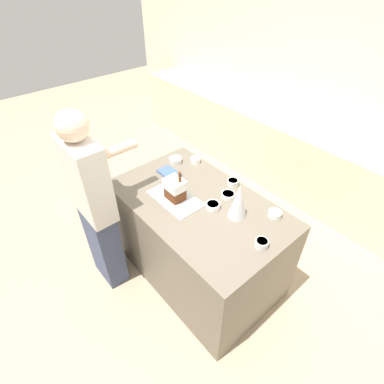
{
  "coord_description": "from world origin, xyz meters",
  "views": [
    {
      "loc": [
        1.38,
        -1.25,
        2.54
      ],
      "look_at": [
        -0.08,
        0.0,
        0.96
      ],
      "focal_mm": 28.0,
      "sensor_mm": 36.0,
      "label": 1
    }
  ],
  "objects_px": {
    "gingerbread_house": "(175,189)",
    "candy_bowl_beside_tree": "(175,160)",
    "candy_bowl_near_tray_left": "(228,195)",
    "candy_bowl_behind_tray": "(195,160)",
    "baking_tray": "(175,198)",
    "candy_bowl_front_corner": "(233,182)",
    "cookbook": "(169,173)",
    "candy_bowl_far_left": "(213,205)",
    "candy_bowl_near_tray_right": "(275,214)",
    "candy_bowl_center_rear": "(262,243)",
    "decorative_tree": "(239,201)",
    "person": "(95,206)"
  },
  "relations": [
    {
      "from": "gingerbread_house",
      "to": "candy_bowl_beside_tree",
      "type": "bearing_deg",
      "value": 141.75
    },
    {
      "from": "candy_bowl_beside_tree",
      "to": "candy_bowl_near_tray_left",
      "type": "height_order",
      "value": "candy_bowl_beside_tree"
    },
    {
      "from": "candy_bowl_near_tray_left",
      "to": "candy_bowl_behind_tray",
      "type": "bearing_deg",
      "value": 166.7
    },
    {
      "from": "baking_tray",
      "to": "candy_bowl_behind_tray",
      "type": "height_order",
      "value": "candy_bowl_behind_tray"
    },
    {
      "from": "candy_bowl_front_corner",
      "to": "cookbook",
      "type": "relative_size",
      "value": 0.48
    },
    {
      "from": "cookbook",
      "to": "candy_bowl_far_left",
      "type": "bearing_deg",
      "value": -1.51
    },
    {
      "from": "candy_bowl_near_tray_right",
      "to": "candy_bowl_behind_tray",
      "type": "relative_size",
      "value": 1.08
    },
    {
      "from": "candy_bowl_near_tray_left",
      "to": "candy_bowl_center_rear",
      "type": "xyz_separation_m",
      "value": [
        0.53,
        -0.21,
        0.01
      ]
    },
    {
      "from": "baking_tray",
      "to": "candy_bowl_near_tray_left",
      "type": "relative_size",
      "value": 3.87
    },
    {
      "from": "gingerbread_house",
      "to": "cookbook",
      "type": "distance_m",
      "value": 0.38
    },
    {
      "from": "candy_bowl_center_rear",
      "to": "cookbook",
      "type": "height_order",
      "value": "candy_bowl_center_rear"
    },
    {
      "from": "candy_bowl_front_corner",
      "to": "candy_bowl_behind_tray",
      "type": "bearing_deg",
      "value": -178.28
    },
    {
      "from": "baking_tray",
      "to": "candy_bowl_far_left",
      "type": "bearing_deg",
      "value": 29.43
    },
    {
      "from": "candy_bowl_behind_tray",
      "to": "cookbook",
      "type": "xyz_separation_m",
      "value": [
        -0.01,
        -0.31,
        -0.02
      ]
    },
    {
      "from": "candy_bowl_front_corner",
      "to": "candy_bowl_far_left",
      "type": "xyz_separation_m",
      "value": [
        0.11,
        -0.34,
        -0.0
      ]
    },
    {
      "from": "gingerbread_house",
      "to": "candy_bowl_near_tray_left",
      "type": "xyz_separation_m",
      "value": [
        0.27,
        0.35,
        -0.09
      ]
    },
    {
      "from": "decorative_tree",
      "to": "candy_bowl_near_tray_right",
      "type": "bearing_deg",
      "value": 48.27
    },
    {
      "from": "baking_tray",
      "to": "decorative_tree",
      "type": "height_order",
      "value": "decorative_tree"
    },
    {
      "from": "candy_bowl_center_rear",
      "to": "candy_bowl_front_corner",
      "type": "bearing_deg",
      "value": 149.74
    },
    {
      "from": "candy_bowl_beside_tree",
      "to": "person",
      "type": "relative_size",
      "value": 0.07
    },
    {
      "from": "candy_bowl_center_rear",
      "to": "gingerbread_house",
      "type": "bearing_deg",
      "value": -169.74
    },
    {
      "from": "candy_bowl_front_corner",
      "to": "decorative_tree",
      "type": "bearing_deg",
      "value": -41.81
    },
    {
      "from": "candy_bowl_beside_tree",
      "to": "candy_bowl_far_left",
      "type": "bearing_deg",
      "value": -14.32
    },
    {
      "from": "baking_tray",
      "to": "cookbook",
      "type": "bearing_deg",
      "value": 150.86
    },
    {
      "from": "baking_tray",
      "to": "candy_bowl_near_tray_left",
      "type": "bearing_deg",
      "value": 52.95
    },
    {
      "from": "candy_bowl_beside_tree",
      "to": "candy_bowl_near_tray_right",
      "type": "relative_size",
      "value": 1.17
    },
    {
      "from": "baking_tray",
      "to": "cookbook",
      "type": "distance_m",
      "value": 0.36
    },
    {
      "from": "candy_bowl_front_corner",
      "to": "person",
      "type": "relative_size",
      "value": 0.06
    },
    {
      "from": "candy_bowl_beside_tree",
      "to": "candy_bowl_center_rear",
      "type": "distance_m",
      "value": 1.25
    },
    {
      "from": "candy_bowl_behind_tray",
      "to": "person",
      "type": "xyz_separation_m",
      "value": [
        -0.06,
        -1.04,
        -0.04
      ]
    },
    {
      "from": "candy_bowl_beside_tree",
      "to": "cookbook",
      "type": "relative_size",
      "value": 0.57
    },
    {
      "from": "candy_bowl_front_corner",
      "to": "candy_bowl_far_left",
      "type": "bearing_deg",
      "value": -72.9
    },
    {
      "from": "gingerbread_house",
      "to": "candy_bowl_front_corner",
      "type": "height_order",
      "value": "gingerbread_house"
    },
    {
      "from": "candy_bowl_near_tray_right",
      "to": "candy_bowl_far_left",
      "type": "xyz_separation_m",
      "value": [
        -0.39,
        -0.3,
        0.0
      ]
    },
    {
      "from": "decorative_tree",
      "to": "candy_bowl_behind_tray",
      "type": "height_order",
      "value": "decorative_tree"
    },
    {
      "from": "cookbook",
      "to": "candy_bowl_front_corner",
      "type": "bearing_deg",
      "value": 33.6
    },
    {
      "from": "candy_bowl_front_corner",
      "to": "person",
      "type": "bearing_deg",
      "value": -117.32
    },
    {
      "from": "candy_bowl_far_left",
      "to": "candy_bowl_near_tray_right",
      "type": "bearing_deg",
      "value": 38.11
    },
    {
      "from": "decorative_tree",
      "to": "candy_bowl_center_rear",
      "type": "relative_size",
      "value": 3.15
    },
    {
      "from": "gingerbread_house",
      "to": "candy_bowl_center_rear",
      "type": "relative_size",
      "value": 2.84
    },
    {
      "from": "person",
      "to": "candy_bowl_behind_tray",
      "type": "bearing_deg",
      "value": 86.59
    },
    {
      "from": "decorative_tree",
      "to": "baking_tray",
      "type": "bearing_deg",
      "value": -152.92
    },
    {
      "from": "decorative_tree",
      "to": "candy_bowl_near_tray_right",
      "type": "relative_size",
      "value": 2.97
    },
    {
      "from": "decorative_tree",
      "to": "candy_bowl_beside_tree",
      "type": "bearing_deg",
      "value": 173.56
    },
    {
      "from": "candy_bowl_front_corner",
      "to": "candy_bowl_center_rear",
      "type": "relative_size",
      "value": 1.05
    },
    {
      "from": "candy_bowl_front_corner",
      "to": "candy_bowl_behind_tray",
      "type": "xyz_separation_m",
      "value": [
        -0.48,
        -0.01,
        -0.0
      ]
    },
    {
      "from": "baking_tray",
      "to": "candy_bowl_beside_tree",
      "type": "distance_m",
      "value": 0.56
    },
    {
      "from": "candy_bowl_far_left",
      "to": "candy_bowl_near_tray_left",
      "type": "bearing_deg",
      "value": 94.88
    },
    {
      "from": "candy_bowl_behind_tray",
      "to": "candy_bowl_far_left",
      "type": "xyz_separation_m",
      "value": [
        0.59,
        -0.33,
        -0.0
      ]
    },
    {
      "from": "candy_bowl_beside_tree",
      "to": "decorative_tree",
      "type": "bearing_deg",
      "value": -6.44
    }
  ]
}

